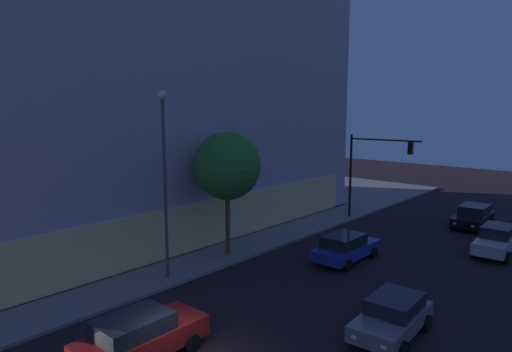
# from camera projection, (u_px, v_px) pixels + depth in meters

# --- Properties ---
(modern_building) EXTENTS (32.13, 20.91, 20.24)m
(modern_building) POSITION_uv_depth(u_px,v_px,m) (118.00, 89.00, 33.67)
(modern_building) COLOR #4C4C51
(modern_building) RESTS_ON ground
(traffic_light_far_corner) EXTENTS (0.68, 5.41, 6.44)m
(traffic_light_far_corner) POSITION_uv_depth(u_px,v_px,m) (372.00, 162.00, 34.10)
(traffic_light_far_corner) COLOR black
(traffic_light_far_corner) RESTS_ON sidewalk_corner
(street_lamp_sidewalk) EXTENTS (0.44, 0.44, 9.33)m
(street_lamp_sidewalk) POSITION_uv_depth(u_px,v_px,m) (164.00, 165.00, 22.04)
(street_lamp_sidewalk) COLOR #4B4B4B
(street_lamp_sidewalk) RESTS_ON sidewalk_corner
(sidewalk_tree) EXTENTS (3.88, 3.88, 7.17)m
(sidewalk_tree) POSITION_uv_depth(u_px,v_px,m) (227.00, 166.00, 25.65)
(sidewalk_tree) COLOR brown
(sidewalk_tree) RESTS_ON sidewalk_corner
(car_red) EXTENTS (4.62, 2.14, 1.68)m
(car_red) POSITION_uv_depth(u_px,v_px,m) (140.00, 336.00, 15.58)
(car_red) COLOR maroon
(car_red) RESTS_ON ground
(car_grey) EXTENTS (4.19, 2.23, 1.50)m
(car_grey) POSITION_uv_depth(u_px,v_px,m) (393.00, 316.00, 17.27)
(car_grey) COLOR slate
(car_grey) RESTS_ON ground
(car_blue) EXTENTS (4.64, 2.20, 1.57)m
(car_blue) POSITION_uv_depth(u_px,v_px,m) (345.00, 247.00, 25.69)
(car_blue) COLOR navy
(car_blue) RESTS_ON ground
(car_silver) EXTENTS (4.45, 2.08, 1.70)m
(car_silver) POSITION_uv_depth(u_px,v_px,m) (496.00, 240.00, 26.88)
(car_silver) COLOR #B7BABF
(car_silver) RESTS_ON ground
(car_black) EXTENTS (4.47, 2.27, 1.60)m
(car_black) POSITION_uv_depth(u_px,v_px,m) (473.00, 216.00, 32.93)
(car_black) COLOR black
(car_black) RESTS_ON ground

